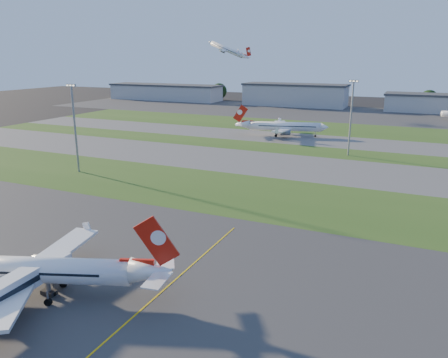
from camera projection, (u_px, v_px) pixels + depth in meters
The scene contains 20 objects.
ground at pixel (122, 294), 63.47m from camera, with size 700.00×700.00×0.00m, color black.
apron_near at pixel (122, 294), 63.47m from camera, with size 300.00×70.00×0.01m, color #333335.
grass_strip_a at pixel (250, 195), 109.07m from camera, with size 300.00×34.00×0.01m, color #2C4E1A.
taxiway_a at pixel (288, 166), 138.02m from camera, with size 300.00×32.00×0.01m, color #515154.
grass_strip_b at pixel (307, 151), 159.94m from camera, with size 300.00×18.00×0.01m, color #2C4E1A.
taxiway_b at pixel (320, 141), 179.24m from camera, with size 300.00×26.00×0.01m, color #515154.
grass_strip_c at pixel (335, 129), 208.18m from camera, with size 300.00×40.00×0.01m, color #2C4E1A.
apron_far at pixel (354, 114), 260.80m from camera, with size 400.00×80.00×0.01m, color #333335.
yellow_line at pixel (151, 302), 61.49m from camera, with size 0.25×60.00×0.02m, color gold.
airliner_parked at pixel (33, 270), 62.11m from camera, with size 34.58×29.27×11.29m.
airliner_taxiing at pixel (284, 127), 188.02m from camera, with size 36.94×31.02×11.78m.
airliner_departing at pixel (227, 50), 275.41m from camera, with size 28.71×24.32×8.95m.
light_mast_west at pixel (74, 122), 126.88m from camera, with size 3.20×0.70×25.80m.
light_mast_centre at pixel (351, 113), 148.22m from camera, with size 3.20×0.70×25.80m.
hangar_far_west at pixel (165, 92), 344.95m from camera, with size 91.80×23.00×12.20m.
hangar_west at pixel (295, 95), 302.89m from camera, with size 71.40×23.00×15.20m.
tree_far_west at pixel (133, 89), 372.13m from camera, with size 11.00×11.00×12.00m.
tree_west at pixel (219, 91), 341.97m from camera, with size 12.10×12.10×13.20m.
tree_mid_west at pixel (334, 97), 303.11m from camera, with size 9.90×9.90×10.80m.
tree_mid_east at pixel (429, 99), 281.68m from camera, with size 11.55×11.55×12.60m.
Camera 1 is at (36.86, -45.39, 33.34)m, focal length 35.00 mm.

